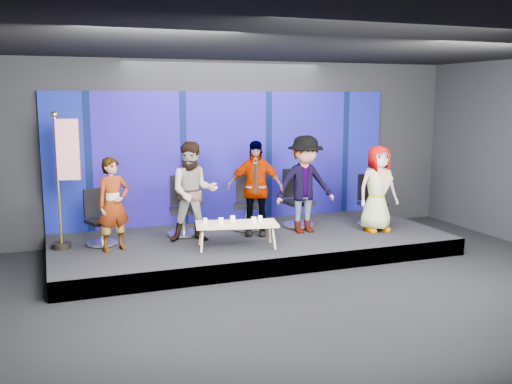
% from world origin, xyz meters
% --- Properties ---
extents(ground, '(10.00, 10.00, 0.00)m').
position_xyz_m(ground, '(0.00, 0.00, 0.00)').
color(ground, black).
rests_on(ground, ground).
extents(room_walls, '(10.02, 8.02, 3.51)m').
position_xyz_m(room_walls, '(0.00, 0.00, 2.43)').
color(room_walls, black).
rests_on(room_walls, ground).
extents(riser, '(7.00, 3.00, 0.30)m').
position_xyz_m(riser, '(0.00, 2.50, 0.15)').
color(riser, black).
rests_on(riser, ground).
extents(backdrop, '(7.00, 0.08, 2.60)m').
position_xyz_m(backdrop, '(0.00, 3.95, 1.60)').
color(backdrop, navy).
rests_on(backdrop, riser).
extents(chair_a, '(0.69, 0.69, 0.95)m').
position_xyz_m(chair_a, '(-2.62, 2.85, 0.61)').
color(chair_a, silver).
rests_on(chair_a, riser).
extents(panelist_a, '(0.65, 0.54, 1.54)m').
position_xyz_m(panelist_a, '(-2.43, 2.39, 1.07)').
color(panelist_a, black).
rests_on(panelist_a, riser).
extents(chair_b, '(0.70, 0.70, 1.07)m').
position_xyz_m(chair_b, '(-1.13, 3.04, 0.65)').
color(chair_b, silver).
rests_on(chair_b, riser).
extents(panelist_b, '(0.94, 0.79, 1.74)m').
position_xyz_m(panelist_b, '(-1.05, 2.54, 1.17)').
color(panelist_b, black).
rests_on(panelist_b, riser).
extents(chair_c, '(0.78, 0.78, 1.06)m').
position_xyz_m(chair_c, '(0.12, 3.09, 0.65)').
color(chair_c, silver).
rests_on(chair_c, riser).
extents(panelist_c, '(1.09, 0.77, 1.72)m').
position_xyz_m(panelist_c, '(0.10, 2.59, 1.16)').
color(panelist_c, black).
rests_on(panelist_c, riser).
extents(chair_d, '(0.64, 0.64, 1.11)m').
position_xyz_m(chair_d, '(1.12, 2.97, 0.66)').
color(chair_d, silver).
rests_on(chair_d, riser).
extents(panelist_d, '(1.18, 0.69, 1.80)m').
position_xyz_m(panelist_d, '(1.04, 2.47, 1.20)').
color(panelist_d, black).
rests_on(panelist_d, riser).
extents(chair_e, '(0.56, 0.56, 0.99)m').
position_xyz_m(chair_e, '(2.51, 2.54, 0.63)').
color(chair_e, silver).
rests_on(chair_e, riser).
extents(panelist_e, '(0.79, 0.52, 1.61)m').
position_xyz_m(panelist_e, '(2.34, 2.07, 1.11)').
color(panelist_e, black).
rests_on(panelist_e, riser).
extents(coffee_table, '(1.44, 0.85, 0.42)m').
position_xyz_m(coffee_table, '(-0.49, 1.87, 0.68)').
color(coffee_table, tan).
rests_on(coffee_table, riser).
extents(mug_a, '(0.07, 0.07, 0.08)m').
position_xyz_m(mug_a, '(-0.99, 2.04, 0.76)').
color(mug_a, white).
rests_on(mug_a, coffee_table).
extents(mug_b, '(0.09, 0.09, 0.11)m').
position_xyz_m(mug_b, '(-0.77, 1.87, 0.77)').
color(mug_b, white).
rests_on(mug_b, coffee_table).
extents(mug_c, '(0.09, 0.09, 0.10)m').
position_xyz_m(mug_c, '(-0.53, 1.98, 0.77)').
color(mug_c, white).
rests_on(mug_c, coffee_table).
extents(mug_d, '(0.09, 0.09, 0.10)m').
position_xyz_m(mug_d, '(-0.23, 1.76, 0.77)').
color(mug_d, white).
rests_on(mug_d, coffee_table).
extents(mug_e, '(0.08, 0.08, 0.09)m').
position_xyz_m(mug_e, '(-0.07, 1.87, 0.76)').
color(mug_e, white).
rests_on(mug_e, coffee_table).
extents(flag_stand, '(0.51, 0.30, 2.27)m').
position_xyz_m(flag_stand, '(-3.14, 2.78, 1.50)').
color(flag_stand, black).
rests_on(flag_stand, riser).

